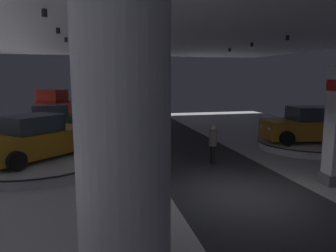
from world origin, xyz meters
TOP-DOWN VIEW (x-y plane):
  - ground at (0.00, 0.00)m, footprint 24.00×44.00m
  - ceiling_with_spotlights at (-0.00, 0.00)m, footprint 24.00×44.00m
  - column_left at (-3.86, -3.25)m, footprint 1.53×1.53m
  - display_platform_mid_right at (5.84, 5.11)m, footprint 4.64×4.64m
  - display_car_mid_right at (5.87, 5.10)m, footprint 4.43×2.74m
  - display_platform_far_left at (-6.94, 10.83)m, footprint 5.62×5.62m
  - display_car_far_left at (-6.91, 10.84)m, footprint 4.47×2.85m
  - display_platform_mid_left at (-6.54, 4.66)m, footprint 5.58×5.58m
  - display_car_mid_left at (-6.56, 4.64)m, footprint 4.29×4.19m
  - display_platform_deep_left at (-5.94, 17.54)m, footprint 5.79×5.79m
  - pickup_truck_deep_left at (-6.23, 17.67)m, footprint 5.69×4.32m
  - visitor_walking_near at (-1.67, 6.65)m, footprint 0.32×0.32m
  - visitor_walking_far at (0.32, 3.52)m, footprint 0.32×0.32m

SIDE VIEW (x-z plane):
  - ground at x=0.00m, z-range -0.05..0.00m
  - display_platform_deep_left at x=-5.94m, z-range 0.02..0.25m
  - display_platform_far_left at x=-6.94m, z-range 0.02..0.26m
  - display_platform_mid_left at x=-6.54m, z-range 0.02..0.38m
  - display_platform_mid_right at x=5.84m, z-range 0.02..0.39m
  - visitor_walking_near at x=-1.67m, z-range 0.11..1.70m
  - visitor_walking_far at x=0.32m, z-range 0.11..1.70m
  - display_car_far_left at x=-6.91m, z-range 0.15..1.86m
  - display_car_mid_left at x=-6.56m, z-range 0.27..1.98m
  - display_car_mid_right at x=5.87m, z-range 0.28..1.99m
  - pickup_truck_deep_left at x=-6.23m, z-range 0.02..2.32m
  - column_left at x=-3.86m, z-range 0.00..5.50m
  - ceiling_with_spotlights at x=0.00m, z-range 5.35..5.74m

